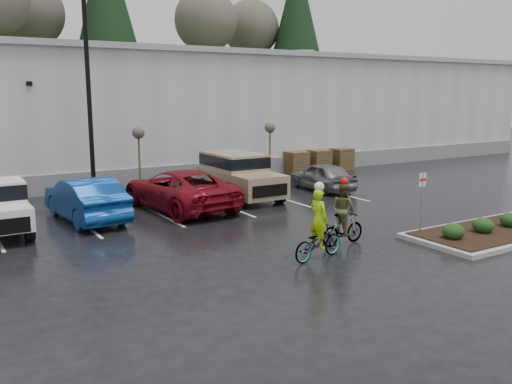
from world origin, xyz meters
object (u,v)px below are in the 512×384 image
pallet_stack_a (296,163)px  pallet_stack_c (341,159)px  fire_lane_sign (422,196)px  car_blue (86,199)px  lamppost (88,72)px  cyclist_hivis (318,235)px  suv_tan (240,176)px  car_grey (322,176)px  car_red (179,189)px  sapling_east (270,131)px  cyclist_olive (343,220)px  pallet_stack_b (319,161)px  sapling_mid (139,136)px

pallet_stack_a → pallet_stack_c: bearing=0.0°
fire_lane_sign → car_blue: 12.28m
lamppost → cyclist_hivis: bearing=-74.7°
fire_lane_sign → pallet_stack_a: bearing=71.2°
suv_tan → car_grey: (4.54, -0.27, -0.33)m
car_red → car_grey: car_red is taller
sapling_east → cyclist_hivis: sapling_east is taller
pallet_stack_c → car_grey: size_ratio=0.33×
car_blue → cyclist_olive: (6.14, -7.71, -0.03)m
car_red → cyclist_hivis: 8.49m
pallet_stack_b → car_red: 12.87m
pallet_stack_a → cyclist_hivis: (-9.21, -14.00, 0.04)m
pallet_stack_a → car_grey: 5.51m
pallet_stack_a → car_blue: bearing=-158.1°
pallet_stack_b → suv_tan: 9.61m
fire_lane_sign → car_blue: size_ratio=0.44×
car_blue → cyclist_olive: bearing=123.9°
fire_lane_sign → cyclist_hivis: cyclist_hivis is taller
lamppost → sapling_east: 10.48m
lamppost → fire_lane_sign: bearing=-56.5°
pallet_stack_b → cyclist_hivis: 17.75m
sapling_east → pallet_stack_c: size_ratio=2.37×
pallet_stack_b → car_red: car_red is taller
suv_tan → cyclist_olive: cyclist_olive is taller
sapling_east → car_grey: sapling_east is taller
car_red → cyclist_olive: cyclist_olive is taller
pallet_stack_b → cyclist_hivis: bearing=-127.9°
cyclist_hivis → cyclist_olive: size_ratio=1.05×
car_red → suv_tan: bearing=-174.1°
sapling_mid → pallet_stack_a: (10.00, 1.00, -2.05)m
sapling_east → lamppost: bearing=-174.3°
suv_tan → car_blue: bearing=-174.6°
lamppost → pallet_stack_b: size_ratio=6.83×
car_blue → car_red: size_ratio=0.84×
sapling_mid → fire_lane_sign: bearing=-67.5°
car_grey → lamppost: bearing=-13.1°
lamppost → car_blue: 6.13m
pallet_stack_b → cyclist_olive: cyclist_olive is taller
sapling_mid → pallet_stack_a: 10.26m
lamppost → car_blue: lamppost is taller
car_grey → car_blue: bearing=5.5°
sapling_east → pallet_stack_b: size_ratio=2.37×
pallet_stack_c → car_grey: (-5.55, -5.11, 0.02)m
pallet_stack_c → fire_lane_sign: 16.07m
lamppost → pallet_stack_a: lamppost is taller
car_grey → sapling_mid: bearing=-23.8°
pallet_stack_a → fire_lane_sign: 14.60m
car_blue → suv_tan: (7.16, 0.68, 0.20)m
car_blue → car_grey: (11.70, 0.41, -0.14)m
pallet_stack_c → lamppost: bearing=-172.9°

